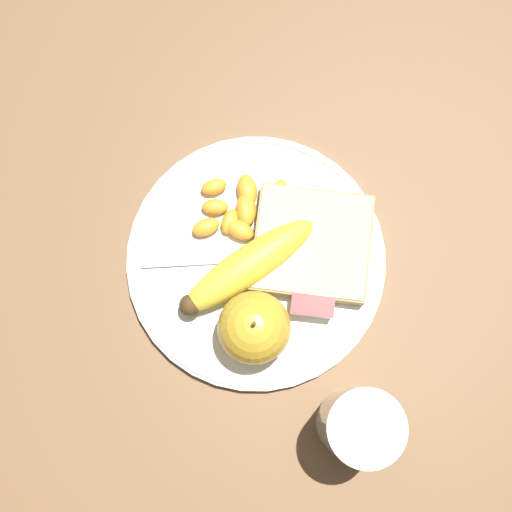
{
  "coord_description": "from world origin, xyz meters",
  "views": [
    {
      "loc": [
        -0.01,
        0.13,
        0.74
      ],
      "look_at": [
        0.0,
        0.0,
        0.03
      ],
      "focal_mm": 50.0,
      "sensor_mm": 36.0,
      "label": 1
    }
  ],
  "objects": [
    {
      "name": "jam_packet",
      "position": [
        -0.06,
        0.04,
        0.02
      ],
      "size": [
        0.04,
        0.04,
        0.02
      ],
      "color": "white",
      "rests_on": "plate"
    },
    {
      "name": "orange_segment_1",
      "position": [
        0.05,
        -0.05,
        0.02
      ],
      "size": [
        0.03,
        0.02,
        0.02
      ],
      "color": "#F9A32D",
      "rests_on": "plate"
    },
    {
      "name": "orange_segment_4",
      "position": [
        0.06,
        -0.03,
        0.02
      ],
      "size": [
        0.03,
        0.03,
        0.02
      ],
      "color": "#F9A32D",
      "rests_on": "plate"
    },
    {
      "name": "ground_plane",
      "position": [
        0.0,
        0.0,
        0.0
      ],
      "size": [
        3.0,
        3.0,
        0.0
      ],
      "primitive_type": "plane",
      "color": "brown"
    },
    {
      "name": "banana",
      "position": [
        0.01,
        0.01,
        0.03
      ],
      "size": [
        0.14,
        0.13,
        0.04
      ],
      "color": "yellow",
      "rests_on": "plate"
    },
    {
      "name": "orange_segment_0",
      "position": [
        0.03,
        -0.04,
        0.02
      ],
      "size": [
        0.02,
        0.03,
        0.02
      ],
      "color": "#F9A32D",
      "rests_on": "plate"
    },
    {
      "name": "bread_slice",
      "position": [
        -0.06,
        -0.02,
        0.02
      ],
      "size": [
        0.12,
        0.11,
        0.02
      ],
      "color": "#AB8751",
      "rests_on": "plate"
    },
    {
      "name": "orange_segment_3",
      "position": [
        -0.02,
        -0.07,
        0.02
      ],
      "size": [
        0.02,
        0.03,
        0.02
      ],
      "color": "#F9A32D",
      "rests_on": "plate"
    },
    {
      "name": "orange_segment_6",
      "position": [
        0.02,
        -0.05,
        0.02
      ],
      "size": [
        0.03,
        0.04,
        0.02
      ],
      "color": "#F9A32D",
      "rests_on": "plate"
    },
    {
      "name": "orange_segment_8",
      "position": [
        -0.02,
        -0.02,
        0.02
      ],
      "size": [
        0.03,
        0.03,
        0.01
      ],
      "color": "#F9A32D",
      "rests_on": "plate"
    },
    {
      "name": "orange_segment_2",
      "position": [
        0.02,
        -0.03,
        0.02
      ],
      "size": [
        0.04,
        0.03,
        0.02
      ],
      "color": "#F9A32D",
      "rests_on": "plate"
    },
    {
      "name": "orange_segment_5",
      "position": [
        0.02,
        -0.07,
        0.02
      ],
      "size": [
        0.03,
        0.04,
        0.02
      ],
      "color": "#F9A32D",
      "rests_on": "plate"
    },
    {
      "name": "orange_segment_7",
      "position": [
        0.05,
        -0.07,
        0.02
      ],
      "size": [
        0.03,
        0.03,
        0.02
      ],
      "color": "#F9A32D",
      "rests_on": "plate"
    },
    {
      "name": "juice_glass",
      "position": [
        -0.11,
        0.15,
        0.05
      ],
      "size": [
        0.07,
        0.07,
        0.11
      ],
      "color": "silver",
      "rests_on": "ground_plane"
    },
    {
      "name": "apple",
      "position": [
        -0.01,
        0.07,
        0.05
      ],
      "size": [
        0.07,
        0.07,
        0.08
      ],
      "color": "gold",
      "rests_on": "plate"
    },
    {
      "name": "fork",
      "position": [
        0.01,
        -0.0,
        0.01
      ],
      "size": [
        0.19,
        0.05,
        0.0
      ],
      "rotation": [
        0.0,
        0.0,
        9.59
      ],
      "color": "silver",
      "rests_on": "plate"
    },
    {
      "name": "plate",
      "position": [
        0.0,
        0.0,
        0.01
      ],
      "size": [
        0.27,
        0.27,
        0.01
      ],
      "color": "white",
      "rests_on": "ground_plane"
    }
  ]
}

